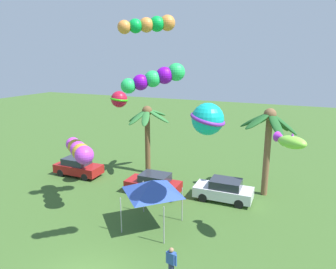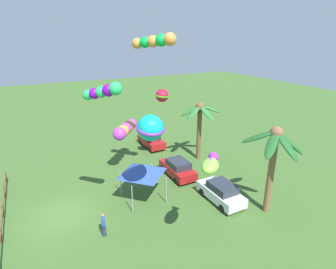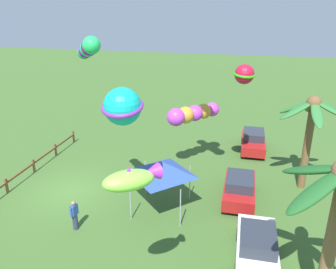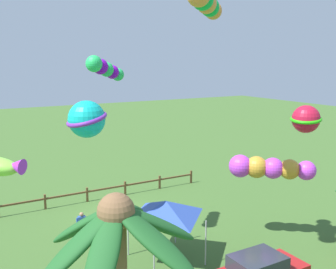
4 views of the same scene
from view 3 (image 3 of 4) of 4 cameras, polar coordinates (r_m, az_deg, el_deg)
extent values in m
plane|color=#3D6028|center=(21.37, -15.92, -9.17)|extent=(120.00, 120.00, 0.00)
cylinder|color=brown|center=(21.47, 22.22, -1.92)|extent=(0.44, 0.44, 5.31)
ellipsoid|color=#2D7033|center=(19.88, 23.68, 3.08)|extent=(2.03, 0.76, 1.21)
ellipsoid|color=#2D7033|center=(20.51, 25.79, 3.64)|extent=(1.37, 2.14, 0.96)
ellipsoid|color=#2D7033|center=(21.36, 25.16, 4.35)|extent=(1.59, 2.07, 0.98)
ellipsoid|color=#2D7033|center=(21.61, 22.79, 4.33)|extent=(1.92, 0.64, 1.37)
ellipsoid|color=#2D7033|center=(20.98, 20.67, 4.31)|extent=(1.33, 2.04, 1.26)
ellipsoid|color=#2D7033|center=(20.31, 20.78, 3.82)|extent=(1.23, 2.06, 1.23)
sphere|color=brown|center=(20.64, 23.24, 4.88)|extent=(0.83, 0.83, 0.83)
cylinder|color=brown|center=(12.97, 25.37, -17.14)|extent=(0.44, 0.44, 5.80)
ellipsoid|color=#1E5623|center=(12.04, 22.94, -5.47)|extent=(1.85, 2.11, 1.17)
ellipsoid|color=#1E5623|center=(11.13, 23.60, -8.76)|extent=(1.59, 2.09, 1.48)
cube|color=brown|center=(28.30, -15.52, -0.37)|extent=(0.12, 0.12, 0.95)
cube|color=brown|center=(26.18, -18.29, -2.47)|extent=(0.12, 0.12, 0.95)
cube|color=brown|center=(24.18, -21.54, -4.92)|extent=(0.12, 0.12, 0.95)
cube|color=brown|center=(22.31, -25.39, -7.77)|extent=(0.12, 0.12, 0.95)
cube|color=brown|center=(23.14, -23.45, -5.87)|extent=(13.52, 0.09, 0.11)
cube|color=#A51919|center=(20.00, 11.84, -9.02)|extent=(3.91, 1.73, 0.70)
cube|color=#282D38|center=(19.56, 11.96, -7.64)|extent=(2.04, 1.51, 0.56)
cylinder|color=black|center=(21.21, 9.78, -7.92)|extent=(0.60, 0.18, 0.60)
cylinder|color=black|center=(21.21, 14.04, -8.27)|extent=(0.60, 0.18, 0.60)
cylinder|color=black|center=(19.13, 9.24, -11.38)|extent=(0.60, 0.18, 0.60)
cylinder|color=black|center=(19.13, 14.01, -11.78)|extent=(0.60, 0.18, 0.60)
cube|color=silver|center=(15.98, 14.59, -17.96)|extent=(3.93, 1.78, 0.70)
cube|color=#282D38|center=(15.48, 14.82, -16.49)|extent=(2.06, 1.54, 0.56)
cylinder|color=black|center=(17.08, 11.70, -16.03)|extent=(0.60, 0.19, 0.60)
cylinder|color=black|center=(17.19, 17.12, -16.36)|extent=(0.60, 0.19, 0.60)
cube|color=#A51919|center=(26.54, 14.04, -1.39)|extent=(3.93, 1.77, 0.70)
cube|color=#282D38|center=(26.45, 14.16, -0.01)|extent=(2.06, 1.53, 0.56)
cylinder|color=black|center=(25.58, 15.75, -3.17)|extent=(0.60, 0.19, 0.60)
cylinder|color=black|center=(25.52, 12.25, -2.90)|extent=(0.60, 0.19, 0.60)
cylinder|color=black|center=(27.81, 15.57, -1.15)|extent=(0.60, 0.19, 0.60)
cylinder|color=black|center=(27.75, 12.35, -0.90)|extent=(0.60, 0.19, 0.60)
cylinder|color=#2D3351|center=(17.95, -15.24, -13.88)|extent=(0.26, 0.26, 0.84)
cube|color=#2D519E|center=(17.57, -15.46, -12.03)|extent=(0.41, 0.29, 0.54)
sphere|color=#A37556|center=(17.37, -15.58, -10.99)|extent=(0.21, 0.21, 0.21)
cylinder|color=#2D519E|center=(17.74, -14.99, -11.81)|extent=(0.09, 0.09, 0.52)
cylinder|color=#2D519E|center=(17.45, -15.90, -12.53)|extent=(0.09, 0.09, 0.52)
cylinder|color=#9E9EA3|center=(19.92, -3.77, -7.21)|extent=(0.06, 0.06, 2.10)
cylinder|color=#9E9EA3|center=(17.80, -6.30, -11.06)|extent=(0.06, 0.06, 2.10)
cylinder|color=#9E9EA3|center=(19.38, 3.66, -8.08)|extent=(0.06, 0.06, 2.10)
cylinder|color=#9E9EA3|center=(17.19, 2.08, -12.21)|extent=(0.06, 0.06, 2.10)
pyramid|color=#2D4CA8|center=(17.83, -1.11, -5.60)|extent=(2.86, 2.86, 0.75)
sphere|color=#11B5B0|center=(13.54, -7.63, 4.68)|extent=(1.52, 1.52, 1.52)
torus|color=purple|center=(13.54, -7.63, 4.68)|extent=(1.73, 1.73, 0.59)
sphere|color=#C13CD8|center=(21.36, 1.32, 2.93)|extent=(1.15, 1.15, 1.15)
sphere|color=gold|center=(21.86, 2.94, 3.27)|extent=(1.10, 1.10, 1.10)
sphere|color=#C13CD8|center=(22.39, 4.49, 3.59)|extent=(1.06, 1.06, 1.06)
sphere|color=gold|center=(22.93, 5.97, 3.90)|extent=(1.01, 1.01, 1.01)
sphere|color=#C13CD8|center=(23.49, 7.38, 4.18)|extent=(0.97, 0.97, 0.97)
ellipsoid|color=#8DE745|center=(10.25, -6.54, -7.62)|extent=(1.81, 1.80, 0.74)
cone|color=#AB2DD0|center=(10.51, -2.84, -6.33)|extent=(0.78, 0.78, 0.57)
cone|color=#AB2DD0|center=(10.12, -6.61, -6.27)|extent=(0.47, 0.47, 0.34)
sphere|color=#24C35B|center=(14.60, -12.68, 14.37)|extent=(0.74, 0.74, 0.74)
sphere|color=#7C0BBF|center=(15.10, -13.01, 14.05)|extent=(0.71, 0.71, 0.71)
sphere|color=#24C35B|center=(15.61, -13.31, 13.75)|extent=(0.68, 0.68, 0.68)
sphere|color=#7C0BBF|center=(16.12, -13.60, 13.46)|extent=(0.65, 0.65, 0.65)
sphere|color=#24C35B|center=(16.63, -13.87, 13.19)|extent=(0.62, 0.62, 0.62)
sphere|color=#B61531|center=(20.13, 12.66, 9.81)|extent=(1.13, 1.13, 1.13)
torus|color=#27B611|center=(20.13, 12.66, 9.81)|extent=(1.73, 1.73, 0.30)
camera|label=1|loc=(20.25, -53.91, 9.73)|focal=33.18mm
camera|label=2|loc=(10.79, -87.30, 7.36)|focal=29.65mm
camera|label=4|loc=(12.86, 70.05, 0.61)|focal=42.91mm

